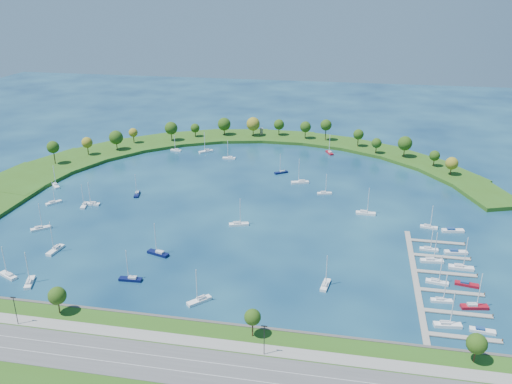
% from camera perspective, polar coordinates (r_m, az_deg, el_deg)
% --- Properties ---
extents(ground, '(700.00, 700.00, 0.00)m').
position_cam_1_polar(ground, '(266.21, -1.26, -1.12)').
color(ground, '#072043').
rests_on(ground, ground).
extents(south_shoreline, '(420.00, 43.10, 11.60)m').
position_cam_1_polar(south_shoreline, '(163.85, -10.52, -17.49)').
color(south_shoreline, '#2D5316').
rests_on(south_shoreline, ground).
extents(breakwater, '(286.74, 247.64, 2.00)m').
position_cam_1_polar(breakwater, '(321.35, -7.58, 2.99)').
color(breakwater, '#2D5316').
rests_on(breakwater, ground).
extents(breakwater_trees, '(236.45, 94.35, 14.63)m').
position_cam_1_polar(breakwater_trees, '(349.27, -0.46, 6.32)').
color(breakwater_trees, '#382314').
rests_on(breakwater_trees, breakwater).
extents(harbor_tower, '(2.60, 2.60, 4.64)m').
position_cam_1_polar(harbor_tower, '(377.32, 0.59, 6.57)').
color(harbor_tower, gray).
rests_on(harbor_tower, breakwater).
extents(dock_system, '(24.28, 82.00, 1.60)m').
position_cam_1_polar(dock_system, '(209.38, 18.82, -9.09)').
color(dock_system, gray).
rests_on(dock_system, ground).
extents(moored_boat_0, '(7.47, 7.74, 12.36)m').
position_cam_1_polar(moored_boat_0, '(305.95, -20.80, 0.71)').
color(moored_boat_0, white).
rests_on(moored_boat_0, ground).
extents(moored_boat_1, '(9.84, 5.38, 13.93)m').
position_cam_1_polar(moored_boat_1, '(220.01, -10.50, -6.44)').
color(moored_boat_1, '#090F3B').
rests_on(moored_boat_1, ground).
extents(moored_boat_2, '(5.82, 8.70, 12.50)m').
position_cam_1_polar(moored_boat_2, '(344.81, 7.94, 4.27)').
color(moored_boat_2, maroon).
rests_on(moored_boat_2, ground).
extents(moored_boat_3, '(6.56, 7.42, 11.42)m').
position_cam_1_polar(moored_boat_3, '(283.03, -21.00, -1.01)').
color(moored_boat_3, white).
rests_on(moored_boat_3, ground).
extents(moored_boat_4, '(7.84, 6.49, 11.80)m').
position_cam_1_polar(moored_boat_4, '(306.44, 2.74, 2.19)').
color(moored_boat_4, '#090F3B').
rests_on(moored_boat_4, ground).
extents(moored_boat_5, '(9.92, 5.54, 14.06)m').
position_cam_1_polar(moored_boat_5, '(291.66, 4.79, 1.12)').
color(moored_boat_5, white).
rests_on(moored_boat_5, ground).
extents(moored_boat_6, '(8.68, 2.81, 12.60)m').
position_cam_1_polar(moored_boat_6, '(204.45, -13.37, -9.05)').
color(moored_boat_6, '#090F3B').
rests_on(moored_boat_6, ground).
extents(moored_boat_7, '(3.62, 8.62, 12.29)m').
position_cam_1_polar(moored_boat_7, '(197.21, 7.50, -9.84)').
color(moored_boat_7, white).
rests_on(moored_boat_7, ground).
extents(moored_boat_8, '(7.47, 3.09, 10.66)m').
position_cam_1_polar(moored_boat_8, '(350.84, -8.62, 4.53)').
color(moored_boat_8, white).
rests_on(moored_boat_8, ground).
extents(moored_boat_9, '(8.16, 7.51, 12.76)m').
position_cam_1_polar(moored_boat_9, '(256.08, -22.21, -3.59)').
color(moored_boat_9, white).
rests_on(moored_boat_9, ground).
extents(moored_boat_10, '(9.30, 5.24, 13.18)m').
position_cam_1_polar(moored_boat_10, '(241.24, -1.88, -3.42)').
color(moored_boat_10, white).
rests_on(moored_boat_10, ground).
extents(moored_boat_11, '(4.08, 8.24, 11.66)m').
position_cam_1_polar(moored_boat_11, '(274.59, -18.03, -1.31)').
color(moored_boat_11, white).
rests_on(moored_boat_11, ground).
extents(moored_boat_12, '(8.16, 2.89, 11.77)m').
position_cam_1_polar(moored_boat_12, '(331.63, -2.92, 3.74)').
color(moored_boat_12, white).
rests_on(moored_boat_12, ground).
extents(moored_boat_13, '(4.09, 8.39, 11.88)m').
position_cam_1_polar(moored_boat_13, '(281.43, -12.71, -0.17)').
color(moored_boat_13, '#090F3B').
rests_on(moored_boat_13, ground).
extents(moored_boat_14, '(3.55, 9.55, 13.72)m').
position_cam_1_polar(moored_boat_14, '(234.11, -20.83, -5.78)').
color(moored_boat_14, white).
rests_on(moored_boat_14, ground).
extents(moored_boat_15, '(8.02, 8.18, 13.16)m').
position_cam_1_polar(moored_boat_15, '(188.04, -6.12, -11.48)').
color(moored_boat_15, white).
rests_on(moored_boat_15, ground).
extents(moored_boat_16, '(8.75, 5.75, 12.55)m').
position_cam_1_polar(moored_boat_16, '(221.93, -25.17, -8.08)').
color(moored_boat_16, white).
rests_on(moored_boat_16, ground).
extents(moored_boat_17, '(9.30, 2.77, 13.60)m').
position_cam_1_polar(moored_boat_17, '(257.66, 11.73, -2.18)').
color(moored_boat_17, white).
rests_on(moored_boat_17, ground).
extents(moored_boat_18, '(8.14, 2.29, 11.96)m').
position_cam_1_polar(moored_boat_18, '(275.27, -17.27, -1.15)').
color(moored_boat_18, white).
rests_on(moored_boat_18, ground).
extents(moored_boat_19, '(8.94, 8.04, 13.85)m').
position_cam_1_polar(moored_boat_19, '(345.64, -5.40, 4.44)').
color(moored_boat_19, white).
rests_on(moored_boat_19, ground).
extents(moored_boat_20, '(5.30, 8.96, 12.73)m').
position_cam_1_polar(moored_boat_20, '(213.94, -23.24, -8.88)').
color(moored_boat_20, white).
rests_on(moored_boat_20, ground).
extents(moored_boat_21, '(7.78, 4.15, 11.02)m').
position_cam_1_polar(moored_boat_21, '(278.22, 7.40, -0.06)').
color(moored_boat_21, white).
rests_on(moored_boat_21, ground).
extents(docked_boat_0, '(9.07, 3.45, 13.01)m').
position_cam_1_polar(docked_boat_0, '(186.15, 19.95, -13.24)').
color(docked_boat_0, white).
rests_on(docked_boat_0, ground).
extents(docked_boat_1, '(8.06, 2.97, 1.61)m').
position_cam_1_polar(docked_boat_1, '(187.75, 23.21, -13.57)').
color(docked_boat_1, white).
rests_on(docked_boat_1, ground).
extents(docked_boat_2, '(7.49, 2.57, 10.82)m').
position_cam_1_polar(docked_boat_2, '(198.03, 19.37, -10.89)').
color(docked_boat_2, white).
rests_on(docked_boat_2, ground).
extents(docked_boat_3, '(9.50, 4.11, 13.51)m').
position_cam_1_polar(docked_boat_3, '(198.42, 22.49, -11.28)').
color(docked_boat_3, maroon).
rests_on(docked_boat_3, ground).
extents(docked_boat_4, '(8.37, 3.62, 11.91)m').
position_cam_1_polar(docked_boat_4, '(208.36, 18.93, -9.09)').
color(docked_boat_4, white).
rests_on(docked_boat_4, ground).
extents(docked_boat_5, '(8.67, 3.76, 1.71)m').
position_cam_1_polar(docked_boat_5, '(210.83, 21.75, -9.21)').
color(docked_boat_5, maroon).
rests_on(docked_boat_5, ground).
extents(docked_boat_6, '(9.12, 3.45, 13.08)m').
position_cam_1_polar(docked_boat_6, '(222.26, 18.42, -6.97)').
color(docked_boat_6, white).
rests_on(docked_boat_6, ground).
extents(docked_boat_7, '(9.44, 2.97, 13.74)m').
position_cam_1_polar(docked_boat_7, '(221.05, 21.24, -7.53)').
color(docked_boat_7, white).
rests_on(docked_boat_7, ground).
extents(docked_boat_8, '(7.48, 2.42, 10.87)m').
position_cam_1_polar(docked_boat_8, '(231.10, 18.15, -5.80)').
color(docked_boat_8, white).
rests_on(docked_boat_8, ground).
extents(docked_boat_9, '(9.41, 3.81, 1.86)m').
position_cam_1_polar(docked_boat_9, '(232.25, 20.72, -6.07)').
color(docked_boat_9, white).
rests_on(docked_boat_9, ground).
extents(docked_boat_10, '(7.78, 3.31, 11.07)m').
position_cam_1_polar(docked_boat_10, '(251.09, 18.14, -3.53)').
color(docked_boat_10, white).
rests_on(docked_boat_10, ground).
extents(docked_boat_11, '(9.87, 4.13, 1.95)m').
position_cam_1_polar(docked_boat_11, '(250.89, 20.44, -3.90)').
color(docked_boat_11, white).
rests_on(docked_boat_11, ground).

